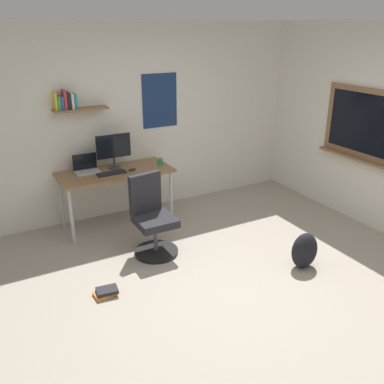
% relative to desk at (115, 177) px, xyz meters
% --- Properties ---
extents(ground_plane, '(5.20, 5.20, 0.00)m').
position_rel_desk_xyz_m(ground_plane, '(0.54, -2.04, -0.68)').
color(ground_plane, '#9E9384').
rests_on(ground_plane, ground).
extents(wall_back, '(5.00, 0.30, 2.60)m').
position_rel_desk_xyz_m(wall_back, '(0.53, 0.41, 0.62)').
color(wall_back, silver).
rests_on(wall_back, ground).
extents(desk, '(1.47, 0.66, 0.76)m').
position_rel_desk_xyz_m(desk, '(0.00, 0.00, 0.00)').
color(desk, olive).
rests_on(desk, ground).
extents(office_chair, '(0.52, 0.52, 0.95)m').
position_rel_desk_xyz_m(office_chair, '(0.12, -0.92, -0.27)').
color(office_chair, black).
rests_on(office_chair, ground).
extents(laptop, '(0.31, 0.21, 0.23)m').
position_rel_desk_xyz_m(laptop, '(-0.33, 0.16, 0.13)').
color(laptop, '#ADAFB5').
rests_on(laptop, desk).
extents(monitor_primary, '(0.46, 0.17, 0.46)m').
position_rel_desk_xyz_m(monitor_primary, '(0.04, 0.11, 0.34)').
color(monitor_primary, '#38383D').
rests_on(monitor_primary, desk).
extents(keyboard, '(0.37, 0.13, 0.02)m').
position_rel_desk_xyz_m(keyboard, '(-0.07, -0.08, 0.08)').
color(keyboard, black).
rests_on(keyboard, desk).
extents(computer_mouse, '(0.10, 0.06, 0.03)m').
position_rel_desk_xyz_m(computer_mouse, '(0.21, -0.08, 0.09)').
color(computer_mouse, '#262628').
rests_on(computer_mouse, desk).
extents(coffee_mug, '(0.08, 0.08, 0.09)m').
position_rel_desk_xyz_m(coffee_mug, '(0.63, -0.03, 0.12)').
color(coffee_mug, '#338C4C').
rests_on(coffee_mug, desk).
extents(backpack, '(0.32, 0.22, 0.42)m').
position_rel_desk_xyz_m(backpack, '(1.45, -2.05, -0.47)').
color(backpack, black).
rests_on(backpack, ground).
extents(book_stack_on_floor, '(0.25, 0.17, 0.07)m').
position_rel_desk_xyz_m(book_stack_on_floor, '(-0.66, -1.51, -0.65)').
color(book_stack_on_floor, orange).
rests_on(book_stack_on_floor, ground).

